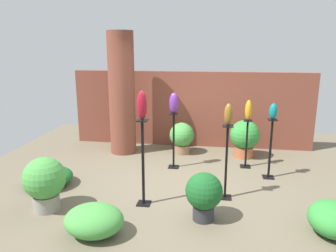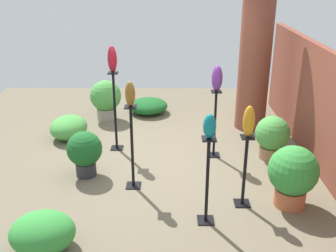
# 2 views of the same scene
# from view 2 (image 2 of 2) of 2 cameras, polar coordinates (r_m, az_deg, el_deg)

# --- Properties ---
(ground_plane) EXTENTS (8.00, 8.00, 0.00)m
(ground_plane) POSITION_cam_2_polar(r_m,az_deg,el_deg) (6.23, -1.05, -5.07)
(ground_plane) COLOR #6B604C
(brick_wall_back) EXTENTS (5.60, 0.12, 1.77)m
(brick_wall_back) POSITION_cam_2_polar(r_m,az_deg,el_deg) (6.28, 21.25, 2.35)
(brick_wall_back) COLOR brown
(brick_wall_back) RESTS_ON ground
(brick_pillar) EXTENTS (0.57, 0.57, 2.65)m
(brick_pillar) POSITION_cam_2_polar(r_m,az_deg,el_deg) (7.31, 12.50, 9.61)
(brick_pillar) COLOR brown
(brick_pillar) RESTS_ON ground
(pedestal_ruby) EXTENTS (0.20, 0.20, 1.31)m
(pedestal_ruby) POSITION_cam_2_polar(r_m,az_deg,el_deg) (6.46, -7.66, 1.61)
(pedestal_ruby) COLOR black
(pedestal_ruby) RESTS_ON ground
(pedestal_bronze) EXTENTS (0.20, 0.20, 1.18)m
(pedestal_bronze) POSITION_cam_2_polar(r_m,az_deg,el_deg) (5.32, -5.21, -3.65)
(pedestal_bronze) COLOR black
(pedestal_bronze) RESTS_ON ground
(pedestal_amber) EXTENTS (0.20, 0.20, 0.95)m
(pedestal_amber) POSITION_cam_2_polar(r_m,az_deg,el_deg) (5.04, 11.02, -6.94)
(pedestal_amber) COLOR black
(pedestal_amber) RESTS_ON ground
(pedestal_teal) EXTENTS (0.20, 0.20, 1.09)m
(pedestal_teal) POSITION_cam_2_polar(r_m,az_deg,el_deg) (4.62, 5.70, -8.52)
(pedestal_teal) COLOR black
(pedestal_teal) RESTS_ON ground
(pedestal_violet) EXTENTS (0.20, 0.20, 1.09)m
(pedestal_violet) POSITION_cam_2_polar(r_m,az_deg,el_deg) (6.24, 6.79, -0.16)
(pedestal_violet) COLOR black
(pedestal_violet) RESTS_ON ground
(art_vase_ruby) EXTENTS (0.14, 0.15, 0.42)m
(art_vase_ruby) POSITION_cam_2_polar(r_m,az_deg,el_deg) (6.20, -8.10, 9.57)
(art_vase_ruby) COLOR maroon
(art_vase_ruby) RESTS_ON pedestal_ruby
(art_vase_bronze) EXTENTS (0.13, 0.13, 0.33)m
(art_vase_bronze) POSITION_cam_2_polar(r_m,az_deg,el_deg) (5.02, -5.52, 4.66)
(art_vase_bronze) COLOR brown
(art_vase_bronze) RESTS_ON pedestal_bronze
(art_vase_amber) EXTENTS (0.13, 0.14, 0.39)m
(art_vase_amber) POSITION_cam_2_polar(r_m,az_deg,el_deg) (4.74, 11.65, 0.66)
(art_vase_amber) COLOR orange
(art_vase_amber) RESTS_ON pedestal_amber
(art_vase_teal) EXTENTS (0.14, 0.14, 0.28)m
(art_vase_teal) POSITION_cam_2_polar(r_m,az_deg,el_deg) (4.30, 6.06, -0.05)
(art_vase_teal) COLOR #0F727A
(art_vase_teal) RESTS_ON pedestal_teal
(art_vase_violet) EXTENTS (0.18, 0.17, 0.40)m
(art_vase_violet) POSITION_cam_2_polar(r_m,az_deg,el_deg) (5.99, 7.13, 6.87)
(art_vase_violet) COLOR #6B2D8C
(art_vase_violet) RESTS_ON pedestal_violet
(potted_plant_walkway_edge) EXTENTS (0.63, 0.63, 0.81)m
(potted_plant_walkway_edge) POSITION_cam_2_polar(r_m,az_deg,el_deg) (5.17, 17.66, -6.64)
(potted_plant_walkway_edge) COLOR #B25B38
(potted_plant_walkway_edge) RESTS_ON ground
(potted_plant_near_pillar) EXTENTS (0.61, 0.61, 0.80)m
(potted_plant_near_pillar) POSITION_cam_2_polar(r_m,az_deg,el_deg) (7.85, -9.02, 4.02)
(potted_plant_near_pillar) COLOR gray
(potted_plant_near_pillar) RESTS_ON ground
(potted_plant_back_center) EXTENTS (0.51, 0.51, 0.68)m
(potted_plant_back_center) POSITION_cam_2_polar(r_m,az_deg,el_deg) (5.78, -12.01, -3.60)
(potted_plant_back_center) COLOR #2D2D33
(potted_plant_back_center) RESTS_ON ground
(potted_plant_front_left) EXTENTS (0.54, 0.54, 0.69)m
(potted_plant_front_left) POSITION_cam_2_polar(r_m,az_deg,el_deg) (6.39, 14.89, -1.38)
(potted_plant_front_left) COLOR #936B4C
(potted_plant_front_left) RESTS_ON ground
(foliage_bed_east) EXTENTS (0.61, 0.70, 0.42)m
(foliage_bed_east) POSITION_cam_2_polar(r_m,az_deg,el_deg) (4.54, -17.75, -14.52)
(foliage_bed_east) COLOR #338C38
(foliage_bed_east) RESTS_ON ground
(foliage_bed_west) EXTENTS (0.76, 0.65, 0.40)m
(foliage_bed_west) POSITION_cam_2_polar(r_m,az_deg,el_deg) (7.19, -14.20, -0.20)
(foliage_bed_west) COLOR #479942
(foliage_bed_west) RESTS_ON ground
(foliage_bed_center) EXTENTS (0.79, 0.80, 0.30)m
(foliage_bed_center) POSITION_cam_2_polar(r_m,az_deg,el_deg) (8.21, -2.85, 2.93)
(foliage_bed_center) COLOR #195923
(foliage_bed_center) RESTS_ON ground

